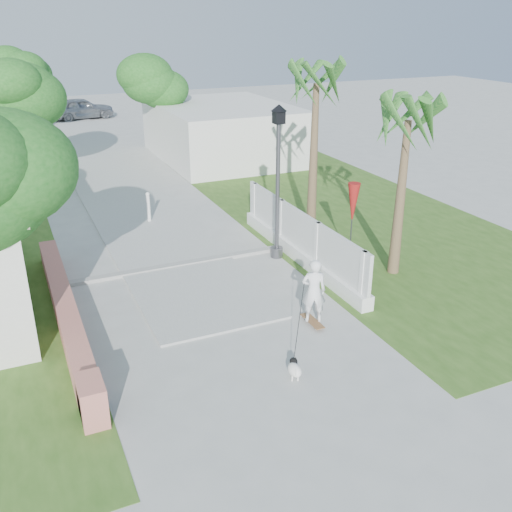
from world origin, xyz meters
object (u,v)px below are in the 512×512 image
parked_car (81,108)px  skateboarder (301,315)px  patio_umbrella (353,204)px  dog (294,369)px  bollard (149,206)px  street_lamp (278,177)px

parked_car → skateboarder: bearing=170.1°
skateboarder → parked_car: 31.40m
skateboarder → parked_car: skateboarder is taller
patio_umbrella → dog: (-4.25, -4.62, -1.49)m
bollard → skateboarder: bearing=-83.3°
bollard → skateboarder: (1.06, -9.04, 0.12)m
bollard → patio_umbrella: bearing=-50.1°
street_lamp → bollard: bearing=121.0°
patio_umbrella → skateboarder: (-3.54, -3.54, -0.98)m
skateboarder → dog: bearing=78.8°
dog → parked_car: size_ratio=0.12×
street_lamp → parked_car: street_lamp is taller
street_lamp → patio_umbrella: bearing=-27.8°
street_lamp → dog: size_ratio=8.67×
dog → street_lamp: bearing=87.7°
patio_umbrella → dog: bearing=-132.6°
patio_umbrella → parked_car: size_ratio=0.54×
street_lamp → dog: street_lamp is taller
street_lamp → skateboarder: bearing=-109.9°
parked_car → bollard: bearing=167.5°
parked_car → patio_umbrella: bearing=177.4°
bollard → skateboarder: skateboarder is taller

